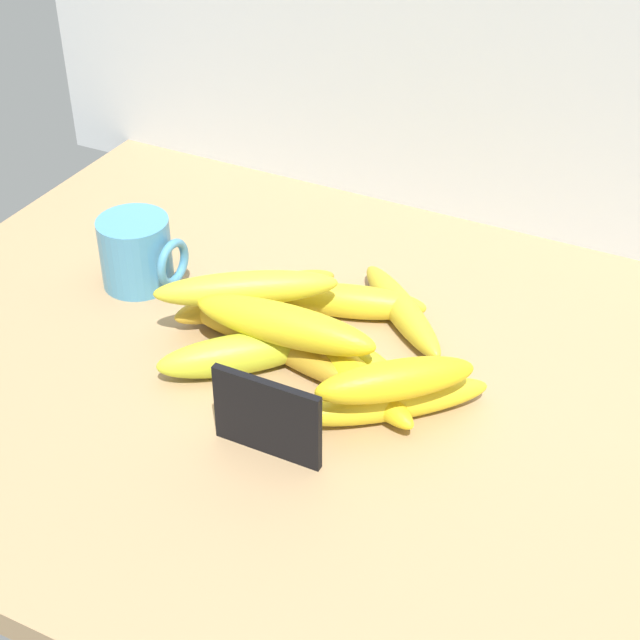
# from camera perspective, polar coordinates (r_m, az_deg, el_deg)

# --- Properties ---
(counter_top) EXTENTS (1.10, 0.76, 0.03)m
(counter_top) POSITION_cam_1_polar(r_m,az_deg,el_deg) (1.03, 1.79, -4.54)
(counter_top) COLOR #A2825A
(counter_top) RESTS_ON ground
(chalkboard_sign) EXTENTS (0.11, 0.02, 0.08)m
(chalkboard_sign) POSITION_cam_1_polar(r_m,az_deg,el_deg) (0.93, -3.01, -5.68)
(chalkboard_sign) COLOR black
(chalkboard_sign) RESTS_ON counter_top
(coffee_mug) EXTENTS (0.10, 0.08, 0.08)m
(coffee_mug) POSITION_cam_1_polar(r_m,az_deg,el_deg) (1.18, -10.34, 3.79)
(coffee_mug) COLOR teal
(coffee_mug) RESTS_ON counter_top
(banana_0) EXTENTS (0.17, 0.15, 0.04)m
(banana_0) POSITION_cam_1_polar(r_m,az_deg,el_deg) (0.98, 4.29, -4.65)
(banana_0) COLOR yellow
(banana_0) RESTS_ON counter_top
(banana_1) EXTENTS (0.15, 0.05, 0.04)m
(banana_1) POSITION_cam_1_polar(r_m,az_deg,el_deg) (1.08, -3.85, -0.24)
(banana_1) COLOR gold
(banana_1) RESTS_ON counter_top
(banana_2) EXTENTS (0.16, 0.15, 0.04)m
(banana_2) POSITION_cam_1_polar(r_m,az_deg,el_deg) (1.04, -4.66, -1.96)
(banana_2) COLOR #BFCD2D
(banana_2) RESTS_ON counter_top
(banana_3) EXTENTS (0.19, 0.13, 0.04)m
(banana_3) POSITION_cam_1_polar(r_m,az_deg,el_deg) (1.02, 1.70, -3.03)
(banana_3) COLOR yellow
(banana_3) RESTS_ON counter_top
(banana_4) EXTENTS (0.21, 0.09, 0.03)m
(banana_4) POSITION_cam_1_polar(r_m,az_deg,el_deg) (1.05, -2.07, -1.47)
(banana_4) COLOR #BA9024
(banana_4) RESTS_ON counter_top
(banana_5) EXTENTS (0.15, 0.18, 0.04)m
(banana_5) POSITION_cam_1_polar(r_m,az_deg,el_deg) (1.13, -3.63, 1.35)
(banana_5) COLOR gold
(banana_5) RESTS_ON counter_top
(banana_6) EXTENTS (0.18, 0.09, 0.04)m
(banana_6) POSITION_cam_1_polar(r_m,az_deg,el_deg) (1.12, 1.71, 1.07)
(banana_6) COLOR gold
(banana_6) RESTS_ON counter_top
(banana_7) EXTENTS (0.16, 0.15, 0.03)m
(banana_7) POSITION_cam_1_polar(r_m,az_deg,el_deg) (1.11, 4.50, 0.62)
(banana_7) COLOR gold
(banana_7) RESTS_ON counter_top
(banana_8) EXTENTS (0.17, 0.07, 0.03)m
(banana_8) POSITION_cam_1_polar(r_m,az_deg,el_deg) (1.05, 0.50, -1.44)
(banana_8) COLOR gold
(banana_8) RESTS_ON counter_top
(banana_9) EXTENTS (0.18, 0.14, 0.04)m
(banana_9) POSITION_cam_1_polar(r_m,az_deg,el_deg) (1.07, -4.22, 1.80)
(banana_9) COLOR gold
(banana_9) RESTS_ON banana_1
(banana_10) EXTENTS (0.14, 0.13, 0.04)m
(banana_10) POSITION_cam_1_polar(r_m,az_deg,el_deg) (0.95, 4.30, -3.43)
(banana_10) COLOR yellow
(banana_10) RESTS_ON banana_0
(banana_11) EXTENTS (0.20, 0.05, 0.04)m
(banana_11) POSITION_cam_1_polar(r_m,az_deg,el_deg) (1.02, -2.07, -0.31)
(banana_11) COLOR yellow
(banana_11) RESTS_ON banana_4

